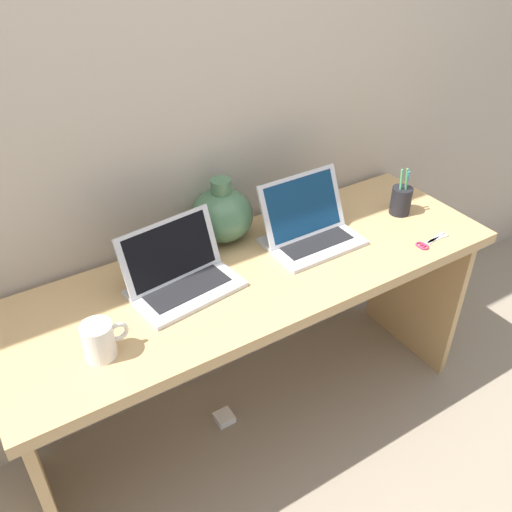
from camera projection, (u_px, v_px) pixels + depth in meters
The scene contains 10 objects.
ground_plane at pixel (256, 415), 2.21m from camera, with size 6.00×6.00×0.00m, color gray.
back_wall at pixel (202, 97), 1.74m from camera, with size 4.40×0.04×2.40m, color #BCAD99.
desk at pixel (256, 303), 1.88m from camera, with size 1.68×0.56×0.73m.
laptop_left at pixel (178, 271), 1.69m from camera, with size 0.35×0.25×0.20m.
laptop_right at pixel (308, 225), 1.90m from camera, with size 0.32×0.23×0.22m.
green_vase at pixel (222, 214), 1.89m from camera, with size 0.21×0.21×0.22m.
coffee_mug at pixel (100, 340), 1.45m from camera, with size 0.13×0.08×0.11m.
pen_cup at pixel (401, 200), 2.05m from camera, with size 0.08×0.08×0.19m.
scissors at pixel (427, 243), 1.91m from camera, with size 0.15×0.05×0.01m.
power_brick at pixel (224, 418), 2.18m from camera, with size 0.07×0.07×0.03m, color white.
Camera 1 is at (-0.77, -1.22, 1.80)m, focal length 38.85 mm.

